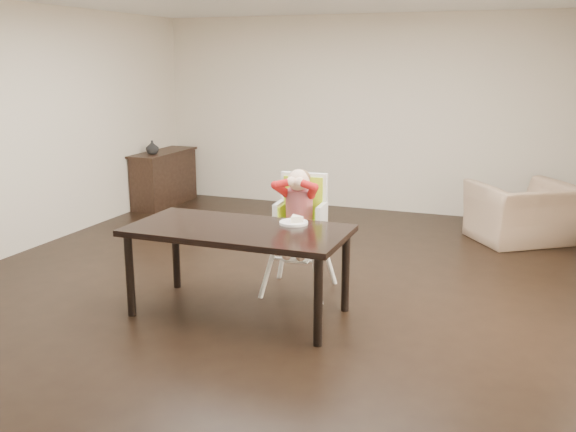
{
  "coord_description": "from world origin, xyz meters",
  "views": [
    {
      "loc": [
        2.23,
        -5.33,
        2.09
      ],
      "look_at": [
        0.31,
        -0.28,
        0.77
      ],
      "focal_mm": 40.0,
      "sensor_mm": 36.0,
      "label": 1
    }
  ],
  "objects_px": {
    "high_chair": "(300,205)",
    "armchair": "(523,203)",
    "dining_table": "(238,237)",
    "sideboard": "(164,178)"
  },
  "relations": [
    {
      "from": "dining_table",
      "to": "armchair",
      "type": "xyz_separation_m",
      "value": [
        2.17,
        3.17,
        -0.2
      ]
    },
    {
      "from": "armchair",
      "to": "sideboard",
      "type": "bearing_deg",
      "value": -37.79
    },
    {
      "from": "armchair",
      "to": "sideboard",
      "type": "distance_m",
      "value": 4.99
    },
    {
      "from": "dining_table",
      "to": "high_chair",
      "type": "distance_m",
      "value": 0.78
    },
    {
      "from": "armchair",
      "to": "dining_table",
      "type": "bearing_deg",
      "value": 20.72
    },
    {
      "from": "high_chair",
      "to": "armchair",
      "type": "height_order",
      "value": "high_chair"
    },
    {
      "from": "sideboard",
      "to": "dining_table",
      "type": "bearing_deg",
      "value": -50.57
    },
    {
      "from": "dining_table",
      "to": "armchair",
      "type": "height_order",
      "value": "armchair"
    },
    {
      "from": "dining_table",
      "to": "sideboard",
      "type": "distance_m",
      "value": 4.44
    },
    {
      "from": "dining_table",
      "to": "sideboard",
      "type": "height_order",
      "value": "sideboard"
    }
  ]
}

